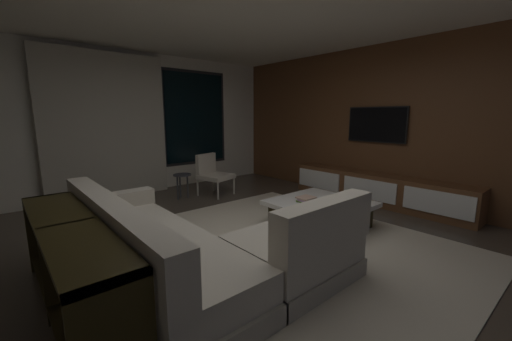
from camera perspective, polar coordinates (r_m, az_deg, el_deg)
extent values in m
plane|color=#473D33|center=(3.54, 0.52, -14.88)|extent=(9.20, 9.20, 0.00)
cube|color=silver|center=(6.42, -21.87, 8.17)|extent=(6.60, 0.12, 2.70)
cube|color=black|center=(6.90, -11.39, 9.62)|extent=(1.52, 0.02, 2.02)
cube|color=black|center=(6.89, -11.33, 9.62)|extent=(1.40, 0.03, 1.90)
cube|color=#BCB5A3|center=(6.09, -26.19, 7.31)|extent=(2.10, 0.12, 2.60)
cube|color=brown|center=(5.71, 24.44, 7.82)|extent=(0.12, 7.80, 2.70)
cube|color=beige|center=(3.69, 5.78, -13.71)|extent=(3.20, 3.80, 0.01)
cube|color=#A49C8C|center=(3.11, -18.17, -17.35)|extent=(0.90, 2.50, 0.18)
cube|color=beige|center=(3.02, -18.40, -13.80)|extent=(0.86, 2.42, 0.24)
cube|color=beige|center=(2.80, -25.46, -9.15)|extent=(0.20, 2.50, 0.40)
cube|color=beige|center=(3.98, -25.02, -5.16)|extent=(0.90, 0.20, 0.18)
cube|color=#A49C8C|center=(3.02, 6.79, -17.73)|extent=(1.10, 0.90, 0.18)
cube|color=beige|center=(2.93, 6.88, -14.10)|extent=(1.07, 0.86, 0.24)
cube|color=beige|center=(2.60, 12.83, -9.84)|extent=(1.10, 0.20, 0.40)
cube|color=beige|center=(3.35, -26.01, -6.80)|extent=(0.10, 0.36, 0.36)
cube|color=#B2A893|center=(2.58, -20.92, -11.44)|extent=(0.10, 0.36, 0.36)
cube|color=black|center=(4.27, 11.91, -8.42)|extent=(1.00, 1.00, 0.30)
cube|color=white|center=(4.22, 12.00, -6.11)|extent=(1.16, 1.16, 0.06)
cube|color=#659833|center=(4.16, 9.45, -5.68)|extent=(0.21, 0.19, 0.02)
cube|color=#B592B6|center=(4.14, 9.53, -5.37)|extent=(0.22, 0.15, 0.03)
cube|color=tan|center=(4.13, 9.38, -5.04)|extent=(0.22, 0.19, 0.02)
cylinder|color=#B2ADA0|center=(5.90, -4.16, -2.73)|extent=(0.04, 0.04, 0.36)
cylinder|color=#B2ADA0|center=(5.53, -7.16, -3.65)|extent=(0.04, 0.04, 0.36)
cylinder|color=#B2ADA0|center=(6.21, -7.85, -2.15)|extent=(0.04, 0.04, 0.36)
cylinder|color=#B2ADA0|center=(5.86, -10.91, -2.97)|extent=(0.04, 0.04, 0.36)
cube|color=beige|center=(5.83, -7.56, -1.13)|extent=(0.67, 0.69, 0.08)
cube|color=beige|center=(5.95, -9.38, 1.29)|extent=(0.49, 0.21, 0.38)
cylinder|color=#333338|center=(5.65, -14.50, -3.08)|extent=(0.03, 0.03, 0.46)
cylinder|color=#333338|center=(5.74, -12.72, -2.80)|extent=(0.03, 0.03, 0.46)
cylinder|color=#333338|center=(5.79, -14.06, -2.77)|extent=(0.03, 0.03, 0.46)
cylinder|color=#333338|center=(5.65, -13.70, -0.79)|extent=(0.32, 0.32, 0.02)
cube|color=brown|center=(5.64, 21.51, -3.20)|extent=(0.44, 3.10, 0.52)
cube|color=white|center=(5.04, 30.86, -5.20)|extent=(0.02, 0.93, 0.33)
cube|color=white|center=(5.43, 20.38, -3.33)|extent=(0.02, 0.93, 0.33)
cube|color=white|center=(5.99, 11.61, -1.68)|extent=(0.02, 0.93, 0.33)
cube|color=black|center=(5.31, 29.37, -6.18)|extent=(0.33, 0.68, 0.19)
cube|color=#86B66E|center=(5.24, 32.03, -6.83)|extent=(0.03, 0.04, 0.16)
cube|color=#49614C|center=(5.28, 30.69, -6.52)|extent=(0.03, 0.04, 0.17)
cube|color=purple|center=(5.31, 29.36, -6.25)|extent=(0.03, 0.04, 0.18)
cube|color=#594CA8|center=(5.36, 28.05, -6.08)|extent=(0.03, 0.04, 0.16)
cube|color=#86D5B6|center=(5.40, 26.76, -5.84)|extent=(0.03, 0.04, 0.16)
cube|color=black|center=(5.73, 21.71, 8.01)|extent=(0.04, 1.05, 0.61)
cube|color=black|center=(5.72, 21.69, 8.01)|extent=(0.05, 1.01, 0.57)
cube|color=black|center=(2.62, -31.84, -8.74)|extent=(0.40, 2.10, 0.04)
cube|color=black|center=(2.85, -30.67, -19.90)|extent=(0.38, 2.04, 0.03)
cube|color=black|center=(3.70, -33.99, -9.39)|extent=(0.40, 0.04, 0.74)
cube|color=black|center=(2.74, -31.12, -15.70)|extent=(0.38, 0.03, 0.74)
cube|color=silver|center=(2.20, -27.27, -25.05)|extent=(0.18, 0.04, 0.23)
cube|color=silver|center=(2.33, -28.64, -22.56)|extent=(0.18, 0.04, 0.26)
cube|color=silver|center=(2.48, -29.59, -20.60)|extent=(0.18, 0.04, 0.26)
cube|color=silver|center=(2.63, -30.27, -19.08)|extent=(0.18, 0.04, 0.24)
cube|color=white|center=(2.78, -31.08, -17.54)|extent=(0.18, 0.04, 0.23)
cube|color=white|center=(2.93, -31.52, -15.86)|extent=(0.18, 0.04, 0.26)
cube|color=white|center=(3.09, -32.02, -14.70)|extent=(0.18, 0.04, 0.25)
cube|color=silver|center=(3.25, -32.81, -13.49)|extent=(0.18, 0.04, 0.26)
cube|color=white|center=(3.41, -33.19, -12.61)|extent=(0.18, 0.04, 0.24)
cube|color=white|center=(3.56, -33.52, -11.45)|extent=(0.18, 0.04, 0.27)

